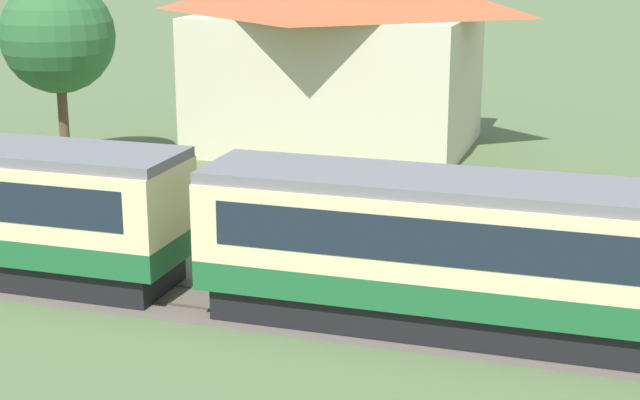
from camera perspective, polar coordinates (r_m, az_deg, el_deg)
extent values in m
cube|color=#1E6033|center=(25.37, 13.44, -5.26)|extent=(18.38, 3.15, 0.80)
cube|color=beige|center=(24.91, 13.65, -2.18)|extent=(18.38, 3.15, 2.06)
cube|color=#192330|center=(24.88, 13.66, -1.95)|extent=(16.91, 3.19, 1.16)
cube|color=slate|center=(24.58, 13.82, 0.45)|extent=(18.38, 2.96, 0.30)
cube|color=black|center=(25.67, 13.32, -7.01)|extent=(17.64, 2.71, 0.88)
cylinder|color=black|center=(26.06, -0.28, -6.25)|extent=(0.90, 0.18, 0.90)
cylinder|color=black|center=(27.33, 0.64, -5.19)|extent=(0.90, 0.18, 0.90)
cylinder|color=black|center=(29.09, -14.50, -4.40)|extent=(0.90, 0.18, 0.90)
cylinder|color=black|center=(30.23, -13.08, -3.54)|extent=(0.90, 0.18, 0.90)
cube|color=#665B51|center=(26.38, 4.34, -7.06)|extent=(156.96, 3.60, 0.01)
cube|color=#4C4238|center=(25.73, 3.96, -7.62)|extent=(156.96, 0.12, 0.04)
cube|color=#4C4238|center=(27.02, 4.69, -6.47)|extent=(156.96, 0.12, 0.04)
cube|color=beige|center=(46.60, 1.02, 6.93)|extent=(12.31, 9.39, 6.31)
cylinder|color=brown|center=(43.55, -14.69, 4.49)|extent=(0.43, 0.43, 4.32)
sphere|color=#2D6633|center=(43.03, -15.02, 9.20)|extent=(4.80, 4.80, 4.80)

